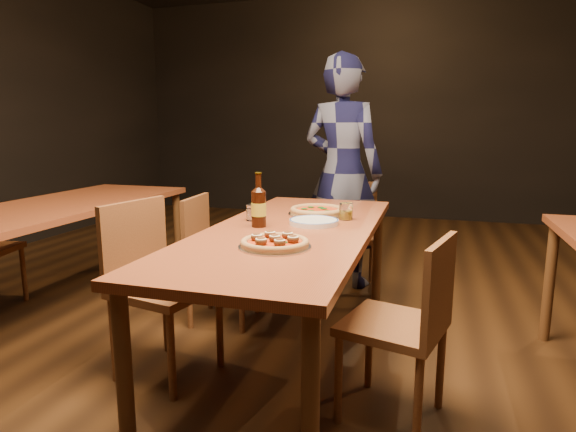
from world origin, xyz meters
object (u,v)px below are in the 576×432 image
(table_left, at_px, (59,214))
(chair_main_e, at_px, (393,323))
(pizza_meatball, at_px, (275,242))
(chair_main_nw, at_px, (166,287))
(chair_end, at_px, (352,235))
(chair_main_sw, at_px, (224,257))
(water_glass, at_px, (253,213))
(pizza_margherita, at_px, (317,211))
(diner, at_px, (342,172))
(table_main, at_px, (291,242))
(amber_glass, at_px, (346,211))
(beer_bottle, at_px, (259,208))
(plate_stack, at_px, (314,222))

(table_left, relative_size, chair_main_e, 2.35)
(chair_main_e, bearing_deg, pizza_meatball, -63.91)
(chair_main_nw, height_order, chair_end, chair_main_nw)
(chair_main_sw, height_order, pizza_meatball, chair_main_sw)
(pizza_meatball, distance_m, water_glass, 0.60)
(pizza_margherita, bearing_deg, water_glass, -136.79)
(chair_main_e, height_order, pizza_meatball, chair_main_e)
(water_glass, bearing_deg, diner, 79.44)
(pizza_margherita, bearing_deg, chair_main_sw, 173.99)
(table_main, bearing_deg, chair_main_nw, -156.49)
(chair_main_e, bearing_deg, amber_glass, -137.28)
(chair_main_sw, distance_m, chair_end, 1.09)
(chair_main_sw, xyz_separation_m, amber_glass, (0.81, -0.17, 0.37))
(chair_main_e, relative_size, chair_end, 0.99)
(chair_end, height_order, beer_bottle, beer_bottle)
(pizza_meatball, xyz_separation_m, water_glass, (-0.30, 0.52, 0.02))
(plate_stack, xyz_separation_m, beer_bottle, (-0.25, -0.14, 0.09))
(chair_end, xyz_separation_m, pizza_meatball, (-0.06, -1.71, 0.34))
(chair_main_sw, bearing_deg, water_glass, -140.11)
(chair_main_nw, height_order, water_glass, chair_main_nw)
(chair_main_sw, height_order, chair_end, chair_end)
(chair_main_nw, height_order, amber_glass, chair_main_nw)
(chair_end, height_order, diner, diner)
(table_main, height_order, amber_glass, amber_glass)
(chair_main_e, bearing_deg, chair_main_nw, -77.53)
(diner, bearing_deg, chair_main_sw, 74.96)
(chair_main_nw, relative_size, diner, 0.52)
(pizza_meatball, bearing_deg, beer_bottle, 119.00)
(chair_main_sw, height_order, plate_stack, chair_main_sw)
(table_left, relative_size, water_glass, 23.08)
(table_main, distance_m, chair_end, 1.35)
(table_left, height_order, amber_glass, amber_glass)
(beer_bottle, xyz_separation_m, diner, (0.16, 1.47, 0.05))
(chair_main_e, height_order, plate_stack, chair_main_e)
(pizza_margherita, xyz_separation_m, water_glass, (-0.29, -0.28, 0.02))
(table_left, distance_m, chair_main_e, 2.33)
(chair_main_sw, xyz_separation_m, pizza_meatball, (0.63, -0.86, 0.35))
(table_left, distance_m, pizza_margherita, 1.75)
(table_main, relative_size, plate_stack, 7.75)
(diner, bearing_deg, pizza_margherita, 108.06)
(chair_main_sw, xyz_separation_m, water_glass, (0.33, -0.34, 0.37))
(table_left, xyz_separation_m, pizza_margherita, (1.74, 0.10, 0.09))
(table_main, xyz_separation_m, chair_main_e, (0.54, -0.30, -0.25))
(pizza_margherita, height_order, amber_glass, amber_glass)
(amber_glass, bearing_deg, pizza_meatball, -104.74)
(table_main, relative_size, amber_glass, 21.76)
(table_left, relative_size, plate_stack, 7.75)
(chair_end, bearing_deg, water_glass, -118.66)
(plate_stack, bearing_deg, chair_main_e, -42.98)
(chair_end, relative_size, pizza_margherita, 2.56)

